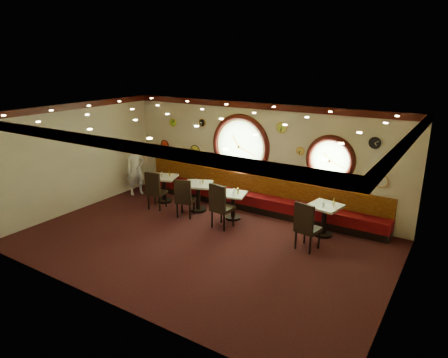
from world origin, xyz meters
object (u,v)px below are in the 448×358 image
condiment_c_salt (234,190)px  condiment_b_salt (196,180)px  condiment_d_salt (323,202)px  condiment_a_bottle (170,174)px  condiment_b_pepper (200,182)px  waiter (136,169)px  chair_d (306,223)px  condiment_c_bottle (238,191)px  chair_c (220,203)px  table_d (324,216)px  chair_a (155,188)px  condiment_c_pepper (233,193)px  condiment_b_bottle (203,181)px  chair_b (184,196)px  table_b (198,193)px  condiment_d_bottle (334,202)px  condiment_a_salt (162,173)px  table_c (233,203)px  condiment_d_pepper (324,204)px  table_a (164,186)px  condiment_a_pepper (161,176)px

condiment_c_salt → condiment_b_salt: bearing=-179.5°
condiment_d_salt → condiment_a_bottle: bearing=-177.7°
condiment_b_pepper → waiter: 2.76m
chair_d → condiment_c_bottle: (-2.34, 0.79, 0.16)m
chair_c → table_d: bearing=27.8°
chair_a → table_d: bearing=0.0°
condiment_b_pepper → condiment_c_bottle: 1.26m
condiment_b_salt → condiment_c_bottle: condiment_b_salt is taller
condiment_c_pepper → condiment_b_bottle: bearing=174.9°
condiment_b_bottle → condiment_c_bottle: (1.20, 0.01, -0.08)m
table_d → chair_b: chair_b is taller
condiment_b_pepper → condiment_d_salt: bearing=6.1°
table_b → condiment_d_bottle: condiment_d_bottle is taller
condiment_a_salt → chair_b: bearing=-27.9°
table_d → chair_b: size_ratio=1.22×
table_c → condiment_d_pepper: (2.56, 0.24, 0.40)m
condiment_b_bottle → chair_d: bearing=-12.4°
condiment_a_salt → condiment_d_salt: bearing=2.5°
table_a → chair_b: 1.53m
condiment_d_salt → condiment_d_bottle: bearing=23.4°
condiment_c_bottle → waiter: size_ratio=0.10×
condiment_a_bottle → condiment_c_salt: bearing=-1.1°
condiment_b_pepper → condiment_d_pepper: size_ratio=1.08×
table_a → condiment_c_pepper: (2.63, -0.09, 0.29)m
table_a → chair_c: 2.75m
chair_d → condiment_a_pepper: (-5.06, 0.69, 0.20)m
chair_b → waiter: 2.77m
table_c → chair_b: bearing=-150.9°
table_d → condiment_a_pepper: condiment_a_pepper is taller
condiment_d_salt → condiment_a_pepper: size_ratio=1.13×
table_b → chair_a: chair_a is taller
table_a → chair_c: bearing=-16.4°
table_c → condiment_a_bottle: condiment_a_bottle is taller
condiment_b_salt → condiment_b_bottle: bearing=-11.5°
table_c → condiment_b_salt: condiment_b_salt is taller
table_a → table_d: 5.15m
chair_a → condiment_d_pepper: 5.01m
condiment_a_salt → condiment_c_salt: bearing=-0.4°
condiment_b_salt → condiment_d_salt: (3.86, 0.26, -0.02)m
table_c → condiment_d_salt: (2.50, 0.34, 0.41)m
chair_d → condiment_b_pepper: chair_d is taller
chair_c → condiment_c_bottle: size_ratio=4.60×
table_b → condiment_b_bottle: condiment_b_bottle is taller
condiment_d_pepper → chair_d: bearing=-94.8°
table_a → condiment_d_pepper: bearing=2.4°
table_d → condiment_a_bottle: 5.02m
condiment_d_salt → waiter: (-6.37, -0.24, -0.04)m
condiment_c_pepper → condiment_d_pepper: (2.51, 0.31, 0.07)m
condiment_d_salt → condiment_d_pepper: (0.06, -0.11, -0.01)m
chair_b → condiment_a_pepper: size_ratio=7.52×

